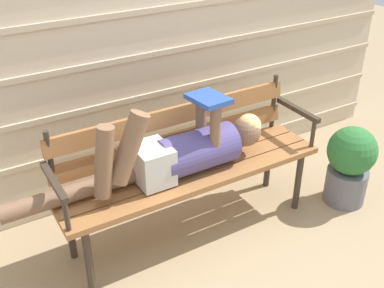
{
  "coord_description": "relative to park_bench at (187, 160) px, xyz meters",
  "views": [
    {
      "loc": [
        -1.23,
        -1.9,
        2.04
      ],
      "look_at": [
        0.0,
        0.16,
        0.66
      ],
      "focal_mm": 44.01,
      "sensor_mm": 36.0,
      "label": 1
    }
  ],
  "objects": [
    {
      "name": "ground_plane",
      "position": [
        -0.0,
        -0.22,
        -0.51
      ],
      "size": [
        12.0,
        12.0,
        0.0
      ],
      "primitive_type": "plane",
      "color": "tan"
    },
    {
      "name": "house_siding",
      "position": [
        -0.0,
        0.6,
        0.78
      ],
      "size": [
        4.39,
        0.08,
        2.59
      ],
      "color": "beige",
      "rests_on": "ground"
    },
    {
      "name": "park_bench",
      "position": [
        0.0,
        0.0,
        0.0
      ],
      "size": [
        1.7,
        0.43,
        0.86
      ],
      "color": "#9E6638",
      "rests_on": "ground"
    },
    {
      "name": "reclining_person",
      "position": [
        -0.09,
        -0.06,
        0.12
      ],
      "size": [
        1.61,
        0.26,
        0.52
      ],
      "color": "#514784"
    },
    {
      "name": "potted_plant",
      "position": [
        1.11,
        -0.33,
        -0.2
      ],
      "size": [
        0.34,
        0.34,
        0.58
      ],
      "color": "slate",
      "rests_on": "ground"
    }
  ]
}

